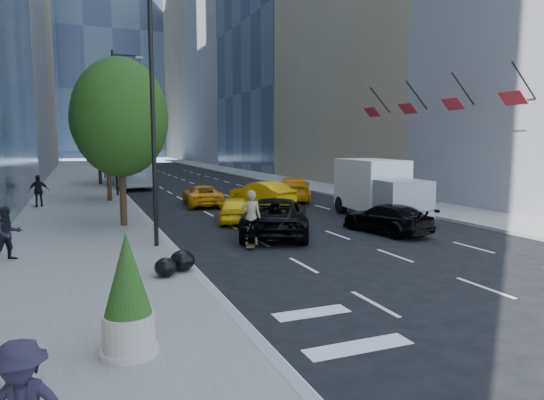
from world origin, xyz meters
name	(u,v)px	position (x,y,z in m)	size (l,w,h in m)	color
ground	(370,258)	(0.00, 0.00, 0.00)	(160.00, 160.00, 0.00)	black
sidewalk_left	(79,188)	(-9.00, 30.00, 0.07)	(6.00, 120.00, 0.15)	slate
sidewalk_right	(286,181)	(10.00, 30.00, 0.07)	(4.00, 120.00, 0.15)	slate
tower_right_far	(217,50)	(22.00, 98.00, 25.00)	(20.00, 24.00, 50.00)	#7B6D55
lamp_near	(157,87)	(-6.32, 4.00, 5.81)	(2.13, 0.22, 10.00)	black
lamp_far	(117,114)	(-6.32, 22.00, 5.81)	(2.13, 0.22, 10.00)	black
tree_near	(120,118)	(-7.20, 9.00, 4.97)	(4.20, 4.20, 7.46)	#302113
tree_mid	(107,119)	(-7.20, 19.00, 5.32)	(4.50, 4.50, 7.99)	#302113
tree_far	(98,134)	(-7.20, 32.00, 4.62)	(3.90, 3.90, 6.92)	#302113
traffic_signal	(104,139)	(-6.40, 40.00, 4.23)	(2.48, 0.53, 5.20)	black
facade_flags	(431,103)	(10.64, 10.00, 6.18)	(1.85, 13.30, 2.05)	black
skateboarder	(251,221)	(-3.20, 3.00, 1.01)	(0.74, 0.48, 2.02)	#877954
black_sedan_lincoln	(275,216)	(-1.41, 5.00, 0.79)	(2.63, 5.71, 1.59)	black
black_sedan_mercedes	(387,218)	(3.21, 3.64, 0.63)	(1.78, 4.37, 1.27)	black
taxi_a	(235,209)	(-2.00, 8.79, 0.64)	(1.51, 3.74, 1.27)	yellow
taxi_b	(262,194)	(1.36, 14.00, 0.75)	(1.59, 4.57, 1.51)	#EDB10C
taxi_c	(203,195)	(-2.00, 15.36, 0.64)	(2.11, 4.58, 1.27)	orange
taxi_d	(294,189)	(4.20, 15.50, 0.78)	(2.19, 5.39, 1.57)	orange
city_bus	(129,168)	(-4.80, 30.67, 1.59)	(2.67, 11.41, 3.18)	white
box_truck	(378,189)	(5.03, 6.97, 1.52)	(2.89, 6.47, 3.00)	silver
pedestrian_a	(8,233)	(-11.20, 3.56, 1.02)	(0.84, 0.66, 1.74)	black
pedestrian_b	(39,191)	(-11.20, 17.39, 1.07)	(1.08, 0.45, 1.85)	black
planter_shrub	(128,297)	(-8.33, -5.00, 1.20)	(0.92, 0.92, 2.21)	#B5A796
garbage_bags	(176,263)	(-6.54, 0.04, 0.44)	(1.24, 1.19, 0.61)	black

